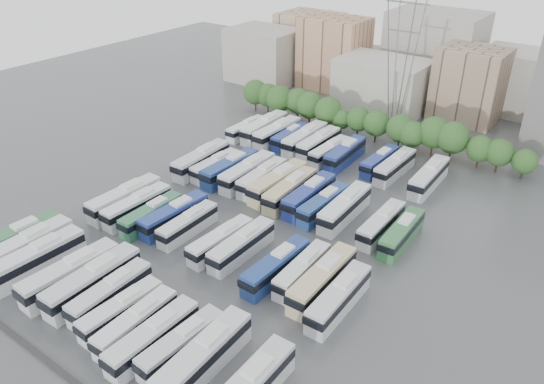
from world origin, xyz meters
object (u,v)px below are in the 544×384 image
Objects in this scene: bus_r2_s2 at (215,166)px; bus_r2_s12 at (381,224)px; bus_r3_s5 at (318,143)px; bus_r3_s2 at (277,132)px; bus_r0_s10 at (181,344)px; bus_r0_s11 at (203,357)px; electricity_pylon at (403,44)px; bus_r1_s4 at (174,215)px; bus_r1_s8 at (242,245)px; bus_r3_s0 at (246,129)px; bus_r3_s6 at (329,151)px; bus_r1_s10 at (276,266)px; bus_r2_s3 at (230,168)px; bus_r1_s1 at (125,198)px; bus_r2_s8 at (309,195)px; bus_r0_s2 at (37,259)px; bus_r0_s7 at (121,310)px; bus_r0_s8 at (136,323)px; bus_r0_s4 at (71,274)px; bus_r1_s5 at (188,224)px; bus_r3_s7 at (345,153)px; bus_r3_s10 at (395,166)px; bus_r0_s6 at (111,293)px; bus_r3_s12 at (429,177)px; bus_r0_s0 at (16,239)px; bus_r2_s4 at (247,172)px; bus_r3_s1 at (264,127)px; bus_r2_s1 at (201,160)px; bus_r1_s13 at (339,298)px; bus_r2_s10 at (345,208)px; bus_r2_s9 at (324,204)px; bus_r3_s9 at (380,161)px; bus_r1_s11 at (302,270)px; bus_r2_s7 at (290,190)px; bus_r1_s3 at (152,214)px; bus_r1_s7 at (221,241)px; bus_r1_s12 at (323,279)px; bus_r0_s5 at (93,281)px; bus_r3_s3 at (290,136)px; bus_r2_s6 at (278,182)px; bus_r2_s5 at (262,178)px; bus_r1_s2 at (137,206)px; bus_r0_s9 at (153,337)px.

bus_r2_s12 is at bearing 0.88° from bus_r2_s2.
bus_r2_s12 is at bearing -40.18° from bus_r3_s5.
bus_r0_s10 is at bearing -63.00° from bus_r3_s2.
bus_r0_s11 reaches higher than bus_r3_s5.
electricity_pylon is 2.72× the size of bus_r1_s4.
bus_r1_s8 is (13.33, -0.03, -0.03)m from bus_r1_s4.
bus_r3_s0 is 0.95× the size of bus_r3_s6.
bus_r1_s10 is 29.70m from bus_r2_s3.
bus_r2_s8 is (23.17, 18.60, -0.06)m from bus_r1_s1.
bus_r0_s2 is at bearing -78.14° from bus_r1_s1.
bus_r0_s7 is 0.98× the size of bus_r0_s8.
bus_r1_s5 is (3.31, 17.89, -0.37)m from bus_r0_s4.
bus_r1_s8 is at bearing -86.90° from bus_r3_s7.
bus_r3_s10 is (26.52, 18.79, 0.17)m from bus_r2_s2.
bus_r3_s12 reaches higher than bus_r0_s6.
bus_r0_s0 is at bearing -99.75° from bus_r1_s1.
bus_r1_s4 is at bearing 179.95° from bus_r1_s8.
bus_r2_s4 is at bearing 121.39° from bus_r0_s10.
bus_r3_s1 is at bearing 121.41° from bus_r0_s10.
bus_r0_s8 is at bearing -79.95° from bus_r3_s5.
bus_r1_s13 is at bearing -27.52° from bus_r2_s1.
bus_r1_s5 is 24.28m from bus_r2_s10.
bus_r3_s10 is at bearing 82.06° from bus_r2_s9.
bus_r2_s4 is 16.56m from bus_r2_s9.
bus_r2_s12 is 0.93× the size of bus_r3_s7.
bus_r1_s5 is 1.00× the size of bus_r3_s9.
bus_r1_s1 is 1.09× the size of bus_r1_s10.
bus_r1_s11 is at bearing -76.84° from electricity_pylon.
bus_r0_s10 is 43.96m from bus_r2_s2.
bus_r0_s11 is at bearing -71.62° from bus_r2_s7.
bus_r0_s0 is 1.15× the size of bus_r1_s3.
bus_r1_s12 is at bearing 6.22° from bus_r1_s7.
bus_r3_s10 is (13.04, 53.07, 0.06)m from bus_r0_s6.
bus_r0_s5 is 1.24× the size of bus_r3_s3.
bus_r0_s2 is 39.00m from bus_r2_s6.
bus_r2_s3 is 23.32m from bus_r2_s10.
bus_r3_s0 is 7.09m from bus_r3_s2.
bus_r0_s6 reaches higher than bus_r2_s12.
bus_r0_s8 is at bearing -74.52° from bus_r3_s3.
bus_r1_s13 reaches higher than bus_r3_s10.
bus_r1_s11 is at bearing 40.70° from bus_r0_s5.
bus_r0_s11 is at bearing 2.13° from bus_r0_s0.
electricity_pylon is 76.26m from bus_r0_s8.
bus_r2_s5 is 0.97× the size of bus_r3_s7.
bus_r1_s2 is 1.03× the size of bus_r2_s9.
bus_r0_s9 is 43.19m from bus_r2_s2.
bus_r0_s5 reaches higher than bus_r0_s10.
bus_r2_s7 reaches higher than bus_r3_s10.
bus_r2_s2 is at bearing 117.44° from bus_r0_s7.
bus_r3_s2 is at bearing 175.84° from bus_r3_s7.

